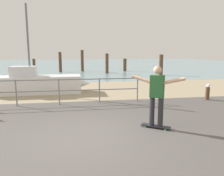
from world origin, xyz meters
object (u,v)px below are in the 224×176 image
object	(u,v)px
sailboat	(40,83)
bollard_short	(207,94)
skateboard	(156,126)
skateboarder	(157,93)
seagull	(208,86)

from	to	relation	value
sailboat	bollard_short	distance (m)	8.07
skateboard	skateboarder	world-z (taller)	skateboarder
bollard_short	sailboat	bearing A→B (deg)	159.15
skateboarder	sailboat	bearing A→B (deg)	123.79
skateboard	skateboarder	size ratio (longest dim) A/B	0.47
skateboard	bollard_short	world-z (taller)	bollard_short
seagull	skateboard	bearing A→B (deg)	-139.24
skateboard	bollard_short	xyz separation A→B (m)	(3.56, 3.08, 0.22)
skateboarder	bollard_short	xyz separation A→B (m)	(3.56, 3.08, -0.73)
skateboard	bollard_short	bearing A→B (deg)	40.85
skateboarder	bollard_short	bearing A→B (deg)	40.85
skateboarder	seagull	size ratio (longest dim) A/B	3.53
skateboard	skateboarder	bearing A→B (deg)	-159.44
skateboarder	bollard_short	distance (m)	4.76
sailboat	skateboarder	distance (m)	7.17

